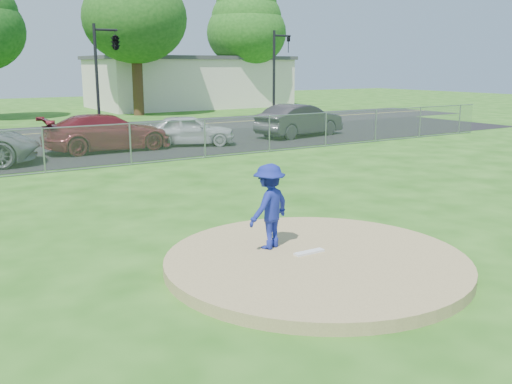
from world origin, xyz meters
TOP-DOWN VIEW (x-y plane):
  - ground at (0.00, 10.00)m, footprint 120.00×120.00m
  - pitchers_mound at (0.00, 0.00)m, footprint 5.40×5.40m
  - pitching_rubber at (0.00, 0.20)m, footprint 0.60×0.15m
  - chain_link_fence at (0.00, 12.00)m, footprint 40.00×0.06m
  - parking_lot at (0.00, 16.50)m, footprint 50.00×8.00m
  - street at (0.00, 24.00)m, footprint 60.00×7.00m
  - commercial_building at (16.00, 38.00)m, footprint 16.40×9.40m
  - tree_right at (9.00, 32.00)m, footprint 7.28×7.28m
  - tree_far_right at (20.00, 35.00)m, footprint 6.72×6.72m
  - traffic_signal_center at (3.97, 22.00)m, footprint 1.42×2.48m
  - traffic_signal_right at (14.24, 22.00)m, footprint 1.28×0.20m
  - pitcher at (-0.42, 0.88)m, footprint 1.16×0.90m
  - parked_car_darkred at (1.43, 15.89)m, footprint 5.32×2.19m
  - parked_car_pearl at (5.07, 15.58)m, footprint 4.33×3.10m
  - parked_car_charcoal at (11.30, 15.66)m, footprint 5.13×2.59m

SIDE VIEW (x-z plane):
  - ground at x=0.00m, z-range 0.00..0.00m
  - street at x=0.00m, z-range 0.00..0.01m
  - parking_lot at x=0.00m, z-range 0.00..0.01m
  - pitchers_mound at x=0.00m, z-range 0.00..0.20m
  - pitching_rubber at x=0.00m, z-range 0.20..0.24m
  - parked_car_pearl at x=5.07m, z-range 0.01..1.38m
  - chain_link_fence at x=0.00m, z-range 0.00..1.50m
  - parked_car_darkred at x=1.43m, z-range 0.01..1.55m
  - parked_car_charcoal at x=11.30m, z-range 0.01..1.62m
  - pitcher at x=-0.42m, z-range 0.20..1.78m
  - commercial_building at x=16.00m, z-range 0.01..4.31m
  - traffic_signal_right at x=14.24m, z-range 0.56..6.16m
  - traffic_signal_center at x=3.97m, z-range 1.81..7.41m
  - tree_far_right at x=20.00m, z-range 1.69..12.43m
  - tree_right at x=9.00m, z-range 1.83..13.47m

